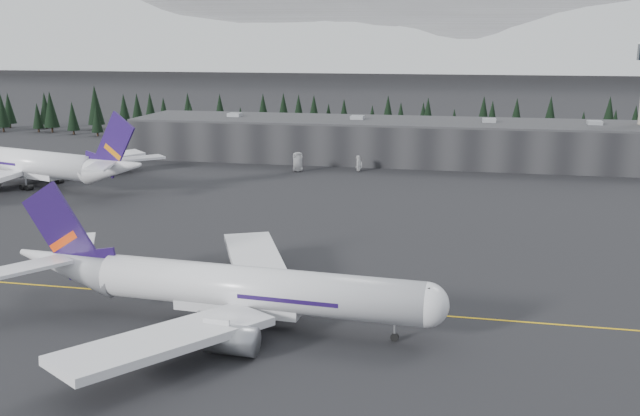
% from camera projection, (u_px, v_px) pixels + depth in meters
% --- Properties ---
extents(ground, '(1400.00, 1400.00, 0.00)m').
position_uv_depth(ground, '(292.00, 299.00, 103.40)').
color(ground, black).
rests_on(ground, ground).
extents(taxiline, '(400.00, 0.40, 0.02)m').
position_uv_depth(taxiline, '(289.00, 304.00, 101.49)').
color(taxiline, gold).
rests_on(taxiline, ground).
extents(terminal, '(160.00, 30.00, 12.60)m').
position_uv_depth(terminal, '(389.00, 140.00, 221.02)').
color(terminal, black).
rests_on(terminal, ground).
extents(treeline, '(360.00, 20.00, 15.00)m').
position_uv_depth(treeline, '(400.00, 123.00, 255.99)').
color(treeline, black).
rests_on(treeline, ground).
extents(mountain_ridge, '(4400.00, 900.00, 420.00)m').
position_uv_depth(mountain_ridge, '(455.00, 65.00, 1056.00)').
color(mountain_ridge, white).
rests_on(mountain_ridge, ground).
extents(jet_main, '(60.91, 56.11, 17.90)m').
position_uv_depth(jet_main, '(221.00, 286.00, 93.97)').
color(jet_main, silver).
rests_on(jet_main, ground).
extents(jet_parked, '(68.36, 61.94, 20.56)m').
position_uv_depth(jet_parked, '(36.00, 164.00, 182.02)').
color(jet_parked, white).
rests_on(jet_parked, ground).
extents(gse_vehicle_a, '(4.45, 6.24, 1.58)m').
position_uv_depth(gse_vehicle_a, '(298.00, 169.00, 203.00)').
color(gse_vehicle_a, silver).
rests_on(gse_vehicle_a, ground).
extents(gse_vehicle_b, '(4.93, 3.62, 1.56)m').
position_uv_depth(gse_vehicle_b, '(359.00, 169.00, 203.76)').
color(gse_vehicle_b, silver).
rests_on(gse_vehicle_b, ground).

